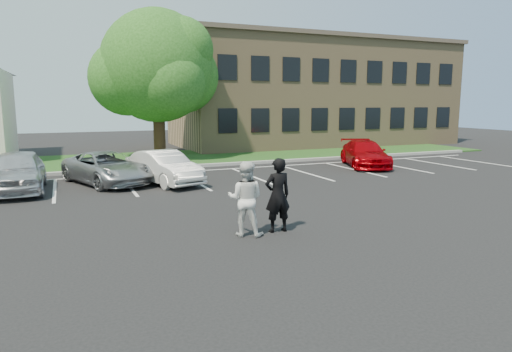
{
  "coord_description": "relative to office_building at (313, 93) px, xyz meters",
  "views": [
    {
      "loc": [
        -5.2,
        -11.21,
        3.41
      ],
      "look_at": [
        0.0,
        1.0,
        1.25
      ],
      "focal_mm": 32.0,
      "sensor_mm": 36.0,
      "label": 1
    }
  ],
  "objects": [
    {
      "name": "ground_plane",
      "position": [
        -14.0,
        -21.99,
        -4.16
      ],
      "size": [
        90.0,
        90.0,
        0.0
      ],
      "primitive_type": "plane",
      "color": "black",
      "rests_on": "ground"
    },
    {
      "name": "curb",
      "position": [
        -14.0,
        -9.99,
        -4.08
      ],
      "size": [
        40.0,
        0.3,
        0.15
      ],
      "primitive_type": "cube",
      "color": "gray",
      "rests_on": "ground"
    },
    {
      "name": "grass_strip",
      "position": [
        -14.0,
        -5.99,
        -4.12
      ],
      "size": [
        44.0,
        8.0,
        0.08
      ],
      "primitive_type": "cube",
      "color": "#154213",
      "rests_on": "ground"
    },
    {
      "name": "stall_lines",
      "position": [
        -12.6,
        -13.04,
        -4.15
      ],
      "size": [
        34.0,
        5.36,
        0.01
      ],
      "color": "silver",
      "rests_on": "ground"
    },
    {
      "name": "office_building",
      "position": [
        0.0,
        0.0,
        0.0
      ],
      "size": [
        22.4,
        10.4,
        8.3
      ],
      "color": "#9B815A",
      "rests_on": "ground"
    },
    {
      "name": "tree",
      "position": [
        -13.7,
        -5.5,
        1.19
      ],
      "size": [
        7.8,
        7.2,
        8.8
      ],
      "color": "black",
      "rests_on": "ground"
    },
    {
      "name": "man_black_suit",
      "position": [
        -14.08,
        -22.63,
        -3.17
      ],
      "size": [
        0.72,
        0.48,
        1.98
      ],
      "primitive_type": "imported",
      "rotation": [
        0.0,
        0.0,
        3.15
      ],
      "color": "black",
      "rests_on": "ground"
    },
    {
      "name": "man_white_shirt",
      "position": [
        -14.98,
        -22.6,
        -3.19
      ],
      "size": [
        1.18,
        1.12,
        1.93
      ],
      "primitive_type": "imported",
      "rotation": [
        0.0,
        0.0,
        2.58
      ],
      "color": "silver",
      "rests_on": "ground"
    },
    {
      "name": "car_silver_west",
      "position": [
        -20.85,
        -13.82,
        -3.36
      ],
      "size": [
        1.91,
        4.7,
        1.6
      ],
      "primitive_type": "imported",
      "rotation": [
        0.0,
        0.0,
        -0.01
      ],
      "color": "silver",
      "rests_on": "ground"
    },
    {
      "name": "car_silver_minivan",
      "position": [
        -17.55,
        -13.33,
        -3.49
      ],
      "size": [
        3.81,
        5.31,
        1.34
      ],
      "primitive_type": "imported",
      "rotation": [
        0.0,
        0.0,
        0.37
      ],
      "color": "#9C9FA4",
      "rests_on": "ground"
    },
    {
      "name": "car_white_sedan",
      "position": [
        -15.35,
        -14.28,
        -3.46
      ],
      "size": [
        2.72,
        4.48,
        1.39
      ],
      "primitive_type": "imported",
      "rotation": [
        0.0,
        0.0,
        0.32
      ],
      "color": "silver",
      "rests_on": "ground"
    },
    {
      "name": "car_red_compact",
      "position": [
        -4.39,
        -13.25,
        -3.48
      ],
      "size": [
        3.51,
        5.08,
        1.36
      ],
      "primitive_type": "imported",
      "rotation": [
        0.0,
        0.0,
        -0.38
      ],
      "color": "#9B0006",
      "rests_on": "ground"
    }
  ]
}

